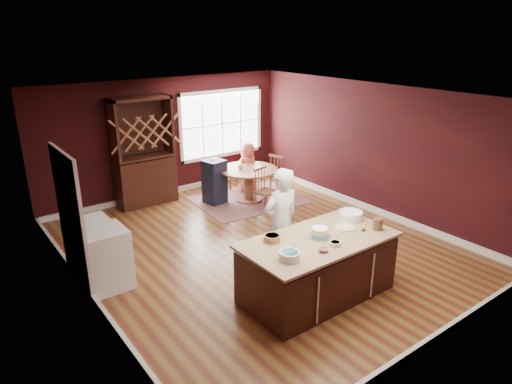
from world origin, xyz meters
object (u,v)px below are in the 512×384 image
(chair_north, at_px, (240,168))
(dining_table, at_px, (249,178))
(layer_cake, at_px, (320,232))
(chair_south, at_px, (266,190))
(baker, at_px, (281,223))
(dryer, at_px, (92,245))
(kitchen_island, at_px, (317,269))
(washer, at_px, (106,259))
(toddler, at_px, (212,168))
(high_chair, at_px, (215,181))
(hutch, at_px, (143,152))
(seated_woman, at_px, (248,167))
(chair_east, at_px, (280,173))

(chair_north, bearing_deg, dining_table, 38.47)
(layer_cake, bearing_deg, chair_south, 65.31)
(baker, relative_size, dryer, 2.03)
(kitchen_island, height_order, layer_cake, layer_cake)
(baker, xyz_separation_m, washer, (-2.35, 1.27, -0.42))
(toddler, xyz_separation_m, washer, (-3.14, -2.07, -0.34))
(chair_north, relative_size, high_chair, 1.05)
(chair_north, relative_size, hutch, 0.46)
(kitchen_island, xyz_separation_m, washer, (-2.38, 2.07, 0.03))
(dryer, bearing_deg, washer, -90.00)
(baker, relative_size, hutch, 0.75)
(chair_north, distance_m, seated_woman, 0.28)
(kitchen_island, bearing_deg, chair_south, 64.83)
(chair_south, bearing_deg, high_chair, 109.81)
(kitchen_island, distance_m, hutch, 5.08)
(chair_south, bearing_deg, dryer, 173.95)
(baker, xyz_separation_m, high_chair, (0.84, 3.31, -0.37))
(dining_table, distance_m, dryer, 4.03)
(kitchen_island, xyz_separation_m, chair_south, (1.44, 3.07, 0.03))
(chair_east, distance_m, dryer, 4.86)
(toddler, bearing_deg, chair_north, 21.53)
(chair_south, xyz_separation_m, seated_woman, (0.40, 1.21, 0.13))
(kitchen_island, relative_size, layer_cake, 6.63)
(toddler, bearing_deg, kitchen_island, -100.36)
(layer_cake, height_order, chair_south, layer_cake)
(baker, height_order, chair_east, baker)
(kitchen_island, bearing_deg, hutch, 94.84)
(dining_table, height_order, baker, baker)
(baker, xyz_separation_m, chair_south, (1.47, 2.26, -0.41))
(kitchen_island, distance_m, baker, 0.92)
(seated_woman, bearing_deg, hutch, -26.71)
(kitchen_island, xyz_separation_m, dryer, (-2.38, 2.71, -0.00))
(chair_east, xyz_separation_m, seated_woman, (-0.53, 0.56, 0.11))
(chair_south, bearing_deg, layer_cake, -126.03)
(kitchen_island, xyz_separation_m, chair_east, (2.37, 3.72, 0.06))
(layer_cake, bearing_deg, dryer, 132.16)
(chair_north, bearing_deg, layer_cake, 37.84)
(toddler, bearing_deg, baker, -103.33)
(dining_table, xyz_separation_m, seated_woman, (0.33, 0.49, 0.07))
(layer_cake, bearing_deg, high_chair, 79.45)
(hutch, relative_size, washer, 2.52)
(kitchen_island, bearing_deg, chair_north, 68.51)
(baker, height_order, hutch, hutch)
(chair_east, xyz_separation_m, washer, (-4.75, -1.64, -0.02))
(kitchen_island, xyz_separation_m, hutch, (-0.42, 5.01, 0.74))
(chair_north, bearing_deg, chair_south, 45.69)
(chair_east, height_order, seated_woman, seated_woman)
(hutch, bearing_deg, chair_north, -11.91)
(chair_north, xyz_separation_m, washer, (-4.17, -2.47, -0.07))
(seated_woman, bearing_deg, dryer, 11.64)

